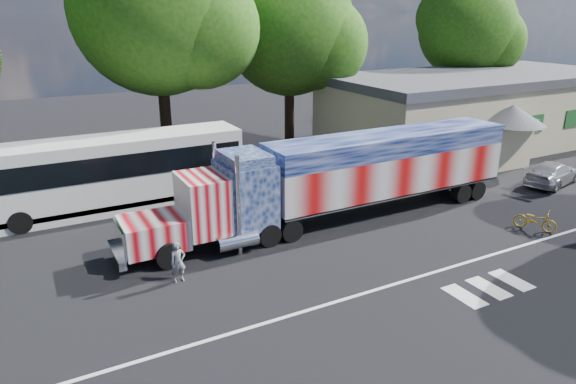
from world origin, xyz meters
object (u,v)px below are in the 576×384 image
tree_ne_a (292,30)px  semi_truck (347,175)px  parked_car (553,173)px  bicycle (535,220)px  coach_bus (118,172)px  tree_n_mid (160,9)px  woman (178,262)px  tree_far_ne (469,30)px

tree_ne_a → semi_truck: bearing=-108.4°
semi_truck → parked_car: (13.35, -1.33, -1.50)m
bicycle → semi_truck: bearing=112.6°
parked_car → bicycle: size_ratio=2.45×
semi_truck → coach_bus: semi_truck is taller
tree_n_mid → bicycle: bearing=-57.5°
coach_bus → tree_ne_a: bearing=27.8°
semi_truck → woman: bearing=-166.0°
parked_car → tree_ne_a: tree_ne_a is taller
tree_far_ne → tree_ne_a: 16.44m
woman → semi_truck: bearing=9.9°
coach_bus → tree_ne_a: size_ratio=0.97×
coach_bus → semi_truck: bearing=-35.9°
tree_far_ne → tree_n_mid: 25.88m
bicycle → tree_ne_a: bearing=66.8°
bicycle → tree_far_ne: 24.60m
semi_truck → coach_bus: 11.33m
coach_bus → tree_ne_a: 16.82m
semi_truck → bicycle: bearing=-37.9°
coach_bus → bicycle: coach_bus is taller
tree_far_ne → woman: bearing=-152.6°
bicycle → tree_ne_a: size_ratio=0.14×
tree_n_mid → coach_bus: bearing=-125.5°
tree_far_ne → tree_n_mid: (-25.83, -0.52, 1.55)m
coach_bus → woman: bearing=-88.0°
coach_bus → tree_n_mid: size_ratio=0.85×
coach_bus → tree_far_ne: size_ratio=1.03×
semi_truck → parked_car: semi_truck is taller
bicycle → tree_ne_a: tree_ne_a is taller
tree_n_mid → tree_ne_a: (9.40, 1.12, -1.33)m
tree_n_mid → parked_car: bearing=-37.9°
coach_bus → tree_far_ne: tree_far_ne is taller
semi_truck → tree_far_ne: 25.58m
tree_n_mid → woman: bearing=-105.2°
coach_bus → parked_car: (22.52, -7.97, -1.21)m
semi_truck → tree_ne_a: bearing=71.6°
parked_car → woman: (-22.21, -0.88, 0.12)m
parked_car → tree_ne_a: 19.11m
semi_truck → tree_n_mid: tree_n_mid is taller
bicycle → tree_far_ne: (14.32, 18.56, 7.47)m
bicycle → tree_n_mid: size_ratio=0.13×
woman → tree_far_ne: size_ratio=0.13×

